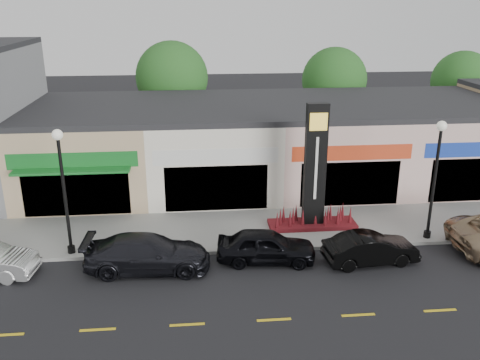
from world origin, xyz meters
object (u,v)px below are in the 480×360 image
Objects in this scene: pylon_sign at (314,185)px; car_black_conv at (371,249)px; lamp_west_near at (63,180)px; lamp_east_near at (436,169)px; car_black_sedan at (266,246)px; car_dark_sedan at (148,253)px.

pylon_sign is 4.22m from car_black_conv.
lamp_east_near is (16.00, 0.00, 0.00)m from lamp_west_near.
lamp_east_near is at bearing -18.75° from pylon_sign.
lamp_east_near reaches higher than car_black_conv.
pylon_sign reaches higher than lamp_west_near.
car_black_sedan is 1.05× the size of car_black_conv.
car_dark_sedan is at bearing -24.25° from lamp_west_near.
pylon_sign is 8.40m from car_dark_sedan.
lamp_west_near is at bearing 68.53° from car_dark_sedan.
lamp_west_near is 1.32× the size of car_black_sedan.
car_black_sedan is at bearing -131.94° from pylon_sign.
car_black_sedan is at bearing -170.46° from lamp_east_near.
car_black_conv is (12.66, -1.83, -2.83)m from lamp_west_near.
lamp_east_near is at bearing -73.94° from car_black_sedan.
pylon_sign reaches higher than car_black_conv.
car_black_conv is at bearing -151.28° from lamp_east_near.
lamp_east_near is 12.98m from car_dark_sedan.
car_black_sedan reaches higher than car_black_conv.
lamp_east_near is 1.08× the size of car_dark_sedan.
lamp_east_near is at bearing -66.75° from car_black_conv.
car_dark_sedan is (-7.60, -3.23, -1.54)m from pylon_sign.
car_black_sedan is (-2.69, -2.99, -1.57)m from pylon_sign.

